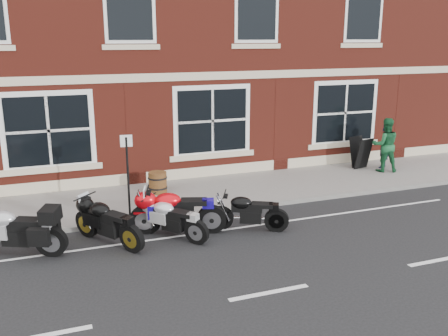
% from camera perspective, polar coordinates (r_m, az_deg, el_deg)
% --- Properties ---
extents(ground, '(80.00, 80.00, 0.00)m').
position_cam_1_polar(ground, '(12.07, -1.00, -7.60)').
color(ground, black).
rests_on(ground, ground).
extents(sidewalk, '(30.00, 3.00, 0.12)m').
position_cam_1_polar(sidewalk, '(14.74, -4.89, -3.19)').
color(sidewalk, slate).
rests_on(sidewalk, ground).
extents(kerb, '(30.00, 0.16, 0.12)m').
position_cam_1_polar(kerb, '(13.31, -3.05, -5.17)').
color(kerb, slate).
rests_on(kerb, ground).
extents(pub_building, '(24.00, 12.00, 12.00)m').
position_cam_1_polar(pub_building, '(21.40, -10.98, 18.30)').
color(pub_building, maroon).
rests_on(pub_building, ground).
extents(moto_touring_silver, '(2.14, 1.10, 1.51)m').
position_cam_1_polar(moto_touring_silver, '(11.72, -23.09, -6.32)').
color(moto_touring_silver, black).
rests_on(moto_touring_silver, ground).
extents(moto_sport_red, '(2.24, 0.88, 1.04)m').
position_cam_1_polar(moto_sport_red, '(12.01, -5.52, -4.73)').
color(moto_sport_red, black).
rests_on(moto_sport_red, ground).
extents(moto_sport_black, '(1.31, 1.89, 0.98)m').
position_cam_1_polar(moto_sport_black, '(11.68, -13.14, -5.84)').
color(moto_sport_black, black).
rests_on(moto_sport_black, ground).
extents(moto_sport_silver, '(1.37, 1.58, 0.89)m').
position_cam_1_polar(moto_sport_silver, '(11.76, -6.08, -5.63)').
color(moto_sport_silver, black).
rests_on(moto_sport_silver, ground).
extents(moto_naked_black, '(1.77, 1.02, 0.87)m').
position_cam_1_polar(moto_naked_black, '(12.18, 2.68, -4.88)').
color(moto_naked_black, black).
rests_on(moto_naked_black, ground).
extents(pedestrian_left, '(0.66, 0.66, 1.54)m').
position_cam_1_polar(pedestrian_left, '(18.30, 17.83, 2.39)').
color(pedestrian_left, black).
rests_on(pedestrian_left, sidewalk).
extents(pedestrian_right, '(1.09, 0.97, 1.84)m').
position_cam_1_polar(pedestrian_right, '(17.79, 17.95, 2.53)').
color(pedestrian_right, '#18542D').
rests_on(pedestrian_right, sidewalk).
extents(a_board_sign, '(0.74, 0.58, 1.09)m').
position_cam_1_polar(a_board_sign, '(18.10, 15.33, 1.71)').
color(a_board_sign, black).
rests_on(a_board_sign, sidewalk).
extents(barrel_planter, '(0.56, 0.56, 0.63)m').
position_cam_1_polar(barrel_planter, '(14.83, -7.59, -1.65)').
color(barrel_planter, '#562517').
rests_on(barrel_planter, sidewalk).
extents(parking_sign, '(0.30, 0.06, 2.12)m').
position_cam_1_polar(parking_sign, '(12.79, -10.95, -0.21)').
color(parking_sign, black).
rests_on(parking_sign, sidewalk).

